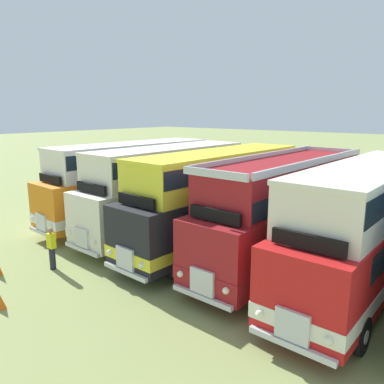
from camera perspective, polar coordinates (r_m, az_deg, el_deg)
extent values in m
plane|color=#8C9956|center=(17.20, 8.35, -9.35)|extent=(200.00, 200.00, 0.00)
cube|color=orange|center=(21.93, -9.26, -0.06)|extent=(2.97, 10.66, 2.30)
cube|color=white|center=(22.06, -9.21, -1.58)|extent=(3.01, 10.70, 0.44)
cube|color=#19232D|center=(22.06, -8.50, 1.63)|extent=(2.89, 8.26, 0.76)
cube|color=#19232D|center=(19.08, -21.67, -0.58)|extent=(2.20, 0.20, 0.90)
cube|color=silver|center=(19.33, -21.68, -4.25)|extent=(0.90, 0.16, 0.80)
cube|color=silver|center=(19.46, -21.64, -5.68)|extent=(2.30, 0.24, 0.16)
sphere|color=#EAEACC|center=(18.55, -20.47, -4.82)|extent=(0.22, 0.22, 0.22)
sphere|color=#EAEACC|center=(20.12, -22.84, -3.72)|extent=(0.22, 0.22, 0.22)
cube|color=white|center=(21.77, -8.92, 4.94)|extent=(2.83, 9.76, 1.50)
cube|color=white|center=(21.68, -8.99, 7.09)|extent=(2.89, 9.86, 0.14)
cube|color=#19232D|center=(21.73, -8.94, 5.73)|extent=(2.86, 9.66, 0.68)
cube|color=black|center=(19.16, -20.54, 1.85)|extent=(1.90, 0.20, 0.40)
cylinder|color=black|center=(19.27, -15.61, -5.67)|extent=(0.33, 1.05, 1.04)
cylinder|color=silver|center=(19.15, -15.37, -5.77)|extent=(0.04, 0.36, 0.36)
cylinder|color=black|center=(21.19, -18.94, -4.28)|extent=(0.33, 1.05, 1.04)
cylinder|color=silver|center=(21.32, -19.14, -4.20)|extent=(0.04, 0.36, 0.36)
cylinder|color=black|center=(23.66, -0.81, -1.94)|extent=(0.33, 1.05, 1.04)
cylinder|color=silver|center=(23.56, -0.55, -2.00)|extent=(0.04, 0.36, 0.36)
cylinder|color=black|center=(25.25, -4.63, -1.08)|extent=(0.33, 1.05, 1.04)
cylinder|color=silver|center=(25.35, -4.86, -1.03)|extent=(0.04, 0.36, 0.36)
cube|color=silver|center=(19.41, -3.84, -1.50)|extent=(2.62, 10.04, 2.30)
cube|color=silver|center=(19.56, -3.81, -3.21)|extent=(2.66, 10.08, 0.44)
cube|color=#19232D|center=(19.56, -3.04, 0.42)|extent=(2.62, 7.64, 0.76)
cube|color=#19232D|center=(16.21, -16.17, -2.33)|extent=(2.20, 0.13, 0.90)
cube|color=silver|center=(16.50, -16.23, -6.61)|extent=(0.90, 0.13, 0.80)
cube|color=silver|center=(16.64, -16.22, -8.26)|extent=(2.30, 0.17, 0.16)
sphere|color=#EAEACC|center=(15.78, -14.44, -7.36)|extent=(0.22, 0.22, 0.22)
sphere|color=#EAEACC|center=(17.22, -17.92, -5.92)|extent=(0.22, 0.22, 0.22)
cube|color=silver|center=(19.24, -3.39, 4.14)|extent=(2.51, 9.13, 1.50)
cube|color=silver|center=(19.14, -3.42, 6.58)|extent=(2.57, 9.24, 0.14)
cube|color=#19232D|center=(19.20, -3.41, 5.03)|extent=(2.55, 9.04, 0.68)
cube|color=black|center=(16.31, -14.89, 0.54)|extent=(1.90, 0.14, 0.40)
cylinder|color=black|center=(16.73, -9.15, -8.11)|extent=(0.29, 1.04, 1.04)
cylinder|color=silver|center=(16.62, -8.81, -8.23)|extent=(0.02, 0.36, 0.36)
cylinder|color=black|center=(18.46, -13.83, -6.37)|extent=(0.29, 1.04, 1.04)
cylinder|color=silver|center=(18.57, -14.10, -6.26)|extent=(0.02, 0.36, 0.36)
cylinder|color=black|center=(21.37, 4.46, -3.51)|extent=(0.29, 1.04, 1.04)
cylinder|color=silver|center=(21.28, 4.78, -3.58)|extent=(0.02, 0.36, 0.36)
cylinder|color=black|center=(22.75, -0.23, -2.51)|extent=(0.29, 1.04, 1.04)
cylinder|color=silver|center=(22.84, -0.52, -2.45)|extent=(0.02, 0.36, 0.36)
cube|color=black|center=(17.33, 3.60, -3.16)|extent=(2.77, 10.49, 2.30)
cube|color=yellow|center=(17.50, 3.57, -5.06)|extent=(2.81, 10.53, 0.44)
cube|color=#19232D|center=(17.49, 4.43, -1.00)|extent=(2.74, 8.09, 0.76)
cube|color=#19232D|center=(13.59, -9.84, -4.77)|extent=(2.20, 0.16, 0.90)
cube|color=silver|center=(13.94, -10.01, -9.79)|extent=(0.90, 0.14, 0.80)
cube|color=silver|center=(14.11, -10.03, -11.70)|extent=(2.30, 0.20, 0.16)
sphere|color=#EAEACC|center=(13.29, -7.56, -10.82)|extent=(0.22, 0.22, 0.22)
sphere|color=#EAEACC|center=(14.60, -12.28, -8.85)|extent=(0.22, 0.22, 0.22)
cube|color=yellow|center=(17.13, 4.20, 3.15)|extent=(2.65, 9.58, 1.50)
cube|color=yellow|center=(17.02, 4.24, 5.88)|extent=(2.71, 9.69, 0.14)
cube|color=#19232D|center=(17.08, 4.21, 4.15)|extent=(2.68, 9.49, 0.68)
cube|color=black|center=(13.70, -8.36, -1.33)|extent=(1.90, 0.17, 0.40)
cylinder|color=black|center=(14.41, -1.76, -11.35)|extent=(0.31, 1.05, 1.04)
cylinder|color=silver|center=(14.31, -1.31, -11.51)|extent=(0.03, 0.36, 0.36)
cylinder|color=black|center=(15.95, -7.89, -9.08)|extent=(0.31, 1.05, 1.04)
cylinder|color=silver|center=(16.06, -8.24, -8.95)|extent=(0.03, 0.36, 0.36)
cylinder|color=black|center=(19.81, 12.30, -5.02)|extent=(0.31, 1.05, 1.04)
cylinder|color=silver|center=(19.74, 12.68, -5.10)|extent=(0.03, 0.36, 0.36)
cylinder|color=black|center=(20.96, 6.80, -3.87)|extent=(0.31, 1.05, 1.04)
cylinder|color=silver|center=(21.04, 6.46, -3.80)|extent=(0.03, 0.36, 0.36)
cube|color=maroon|center=(15.94, 13.49, -4.84)|extent=(2.60, 10.40, 2.30)
cube|color=maroon|center=(16.12, 13.39, -6.88)|extent=(2.64, 10.44, 0.44)
cube|color=#19232D|center=(16.13, 14.25, -2.47)|extent=(2.61, 8.00, 0.76)
cube|color=#19232D|center=(11.60, 1.92, -7.56)|extent=(2.20, 0.12, 0.90)
cube|color=silver|center=(12.00, 1.54, -13.32)|extent=(0.90, 0.13, 0.80)
cube|color=silver|center=(12.20, 1.43, -15.49)|extent=(2.30, 0.16, 0.16)
sphere|color=#EAEACC|center=(11.51, 5.11, -14.54)|extent=(0.22, 0.22, 0.22)
sphere|color=#EAEACC|center=(12.52, -1.77, -12.19)|extent=(0.22, 0.22, 0.22)
cube|color=maroon|center=(15.73, 14.25, 2.01)|extent=(2.49, 9.50, 1.50)
cube|color=silver|center=(11.43, 3.36, 2.76)|extent=(2.40, 0.12, 0.24)
cube|color=silver|center=(19.49, 19.95, 5.92)|extent=(2.40, 0.12, 0.24)
cube|color=silver|center=(15.13, 18.48, 4.45)|extent=(0.19, 9.47, 0.24)
cube|color=silver|center=(16.17, 10.57, 5.31)|extent=(0.19, 9.47, 0.24)
cube|color=#19232D|center=(15.78, 14.19, 0.94)|extent=(2.53, 9.40, 0.64)
cube|color=black|center=(11.74, 3.43, -3.48)|extent=(1.90, 0.14, 0.40)
cylinder|color=black|center=(12.91, 10.41, -14.47)|extent=(0.29, 1.04, 1.04)
cylinder|color=silver|center=(12.84, 11.01, -14.64)|extent=(0.02, 0.36, 0.36)
cylinder|color=black|center=(14.07, 2.11, -11.96)|extent=(0.29, 1.04, 1.04)
cylinder|color=silver|center=(14.15, 1.62, -11.80)|extent=(0.02, 0.36, 0.36)
cylinder|color=black|center=(18.87, 21.18, -6.43)|extent=(0.29, 1.04, 1.04)
cylinder|color=silver|center=(18.83, 21.62, -6.51)|extent=(0.02, 0.36, 0.36)
cylinder|color=black|center=(19.68, 14.86, -5.26)|extent=(0.29, 1.04, 1.04)
cylinder|color=silver|center=(19.75, 14.47, -5.18)|extent=(0.02, 0.36, 0.36)
cube|color=red|center=(14.57, 24.27, -7.22)|extent=(2.58, 10.74, 2.30)
cube|color=silver|center=(14.77, 24.07, -9.42)|extent=(2.62, 10.78, 0.44)
cube|color=#19232D|center=(14.77, 24.91, -4.58)|extent=(2.59, 8.34, 0.76)
cube|color=#19232D|center=(9.64, 15.50, -12.22)|extent=(2.20, 0.12, 0.90)
cube|color=silver|center=(10.13, 14.81, -18.90)|extent=(0.90, 0.13, 0.80)
cube|color=silver|center=(10.37, 14.57, -21.35)|extent=(2.30, 0.16, 0.16)
sphere|color=#EAEACC|center=(9.84, 19.81, -20.24)|extent=(0.22, 0.22, 0.22)
sphere|color=#EAEACC|center=(10.47, 10.13, -17.58)|extent=(0.22, 0.22, 0.22)
cube|color=silver|center=(14.33, 25.21, 0.27)|extent=(2.47, 9.84, 1.50)
cube|color=silver|center=(14.20, 25.50, 3.51)|extent=(2.53, 9.94, 0.14)
cube|color=#19232D|center=(14.28, 25.32, 1.45)|extent=(2.51, 9.74, 0.68)
cube|color=black|center=(9.79, 16.97, -7.21)|extent=(1.90, 0.13, 0.40)
cylinder|color=black|center=(11.45, 23.95, -19.07)|extent=(0.29, 1.04, 1.04)
cylinder|color=silver|center=(11.42, 24.71, -19.23)|extent=(0.02, 0.36, 0.36)
cylinder|color=black|center=(12.14, 13.08, -16.41)|extent=(0.29, 1.04, 1.04)
cylinder|color=silver|center=(12.20, 12.43, -16.23)|extent=(0.02, 0.36, 0.36)
cylinder|color=black|center=(18.49, 23.66, -7.03)|extent=(0.29, 1.04, 1.04)
cylinder|color=silver|center=(18.53, 23.21, -6.95)|extent=(0.02, 0.36, 0.36)
cone|color=orange|center=(14.11, -26.93, -14.33)|extent=(0.36, 0.36, 0.56)
cylinder|color=#23232D|center=(16.44, -20.21, -9.35)|extent=(0.24, 0.24, 0.90)
cube|color=yellow|center=(16.19, -20.40, -6.87)|extent=(0.36, 0.22, 0.60)
sphere|color=#9E7051|center=(16.07, -20.51, -5.45)|extent=(0.22, 0.22, 0.22)
cylinder|color=#8C704C|center=(32.08, 2.19, 1.79)|extent=(0.08, 0.08, 1.05)
cylinder|color=#8C704C|center=(29.11, 10.80, 0.52)|extent=(0.08, 0.08, 1.05)
cylinder|color=#8C704C|center=(26.95, 21.06, -1.01)|extent=(0.08, 0.08, 1.05)
cylinder|color=beige|center=(26.87, 21.12, -0.16)|extent=(22.02, 0.03, 0.03)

